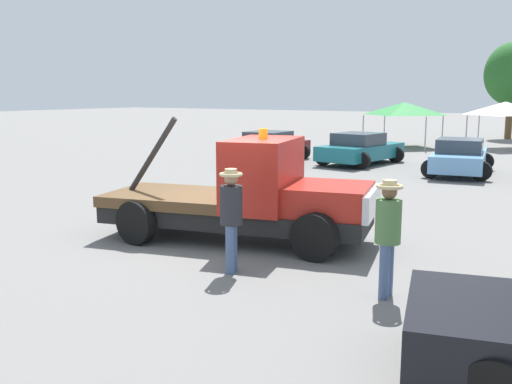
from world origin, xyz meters
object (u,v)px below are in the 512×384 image
Objects in this scene: parked_car_skyblue at (459,157)px; canopy_tent_white at (506,108)px; person_at_hood at (231,212)px; parked_car_maroon at (270,147)px; traffic_cone at (327,189)px; parked_car_teal at (360,149)px; canopy_tent_green at (404,109)px; tree_left at (512,74)px; person_near_truck at (388,229)px; tow_truck at (251,198)px.

canopy_tent_white reaches higher than parked_car_skyblue.
parked_car_maroon is (-7.53, 14.00, -0.39)m from person_at_hood.
traffic_cone is (-1.88, -18.47, -1.92)m from canopy_tent_white.
parked_car_teal is 8.22× the size of traffic_cone.
tree_left is at bearing 66.46° from canopy_tent_green.
tree_left is at bearing -88.08° from person_near_truck.
tow_truck reaches higher than traffic_cone.
tow_truck reaches higher than parked_car_skyblue.
person_at_hood reaches higher than parked_car_teal.
parked_car_maroon is 3.94m from parked_car_teal.
tow_truck is 1.66× the size of canopy_tent_green.
parked_car_maroon is 8.99m from traffic_cone.
person_near_truck is 3.20× the size of traffic_cone.
parked_car_teal is at bearing -98.26° from person_at_hood.
parked_car_teal is 0.72× the size of tree_left.
person_near_truck is at bearing -72.83° from canopy_tent_green.
tree_left reaches higher than traffic_cone.
parked_car_skyblue is 19.25m from tree_left.
canopy_tent_green is (-5.18, 9.54, 1.49)m from parked_car_skyblue.
canopy_tent_white is (1.09, 23.82, 1.27)m from tow_truck.
traffic_cone is (-2.14, -7.00, -0.39)m from parked_car_skyblue.
tow_truck is 1.29× the size of parked_car_teal.
person_at_hood is at bearing -88.99° from tree_left.
canopy_tent_green is 6.36× the size of traffic_cone.
parked_car_maroon is (-6.71, 12.11, -0.26)m from tow_truck.
person_near_truck is 2.63m from person_at_hood.
tow_truck is 1.24× the size of parked_car_skyblue.
parked_car_teal is 1.37× the size of canopy_tent_white.
canopy_tent_green is at bearing 86.55° from tow_truck.
canopy_tent_green is 5.29m from canopy_tent_white.
person_near_truck is 0.28× the size of tree_left.
parked_car_skyblue is at bearing -88.20° from parked_car_maroon.
canopy_tent_white is 18.67m from traffic_cone.
parked_car_maroon reaches higher than traffic_cone.
canopy_tent_white is at bearing -33.56° from parked_car_maroon.
person_near_truck is at bearing -148.23° from parked_car_teal.
person_near_truck reaches higher than parked_car_teal.
tow_truck is 3.30× the size of person_near_truck.
person_at_hood is at bearing -157.45° from parked_car_teal.
parked_car_skyblue is at bearing -93.47° from parked_car_teal.
parked_car_skyblue is at bearing -88.71° from canopy_tent_white.
person_at_hood reaches higher than person_near_truck.
parked_car_skyblue is at bearing -61.51° from canopy_tent_green.
parked_car_teal is 8.22m from traffic_cone.
tow_truck is 2.06m from person_at_hood.
person_near_truck is 24.68m from canopy_tent_green.
tree_left is (0.23, 31.24, 3.29)m from tow_truck.
parked_car_maroon is at bearing -57.26° from person_near_truck.
parked_car_skyblue is (8.05, 0.24, 0.00)m from parked_car_maroon.
person_near_truck is 14.18m from parked_car_skyblue.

